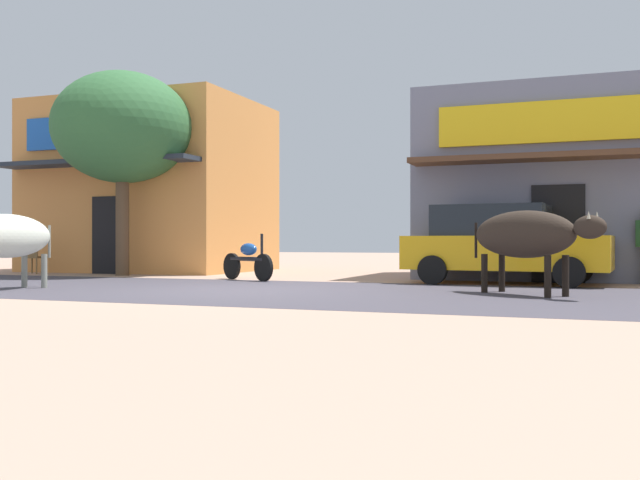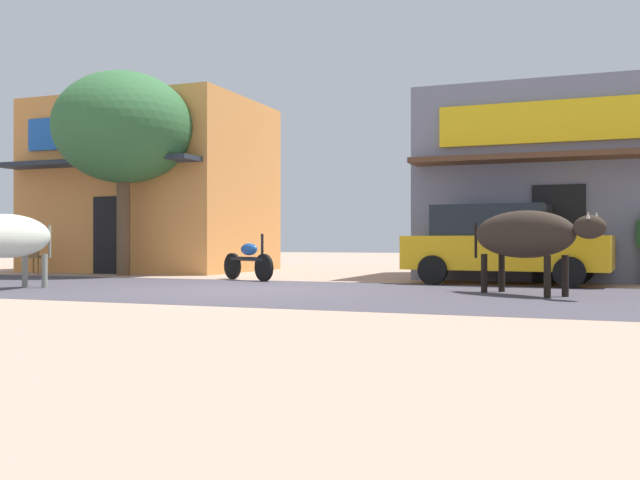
% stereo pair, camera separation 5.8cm
% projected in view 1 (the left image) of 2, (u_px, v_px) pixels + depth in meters
% --- Properties ---
extents(ground, '(80.00, 80.00, 0.00)m').
position_uv_depth(ground, '(238.00, 290.00, 13.11)').
color(ground, tan).
extents(asphalt_road, '(72.00, 6.06, 0.00)m').
position_uv_depth(asphalt_road, '(238.00, 290.00, 13.11)').
color(asphalt_road, '#433E48').
rests_on(asphalt_road, ground).
extents(storefront_left_cafe, '(6.35, 5.53, 4.99)m').
position_uv_depth(storefront_left_cafe, '(152.00, 188.00, 21.78)').
color(storefront_left_cafe, '#DC8E47').
rests_on(storefront_left_cafe, ground).
extents(storefront_right_club, '(6.86, 5.53, 4.43)m').
position_uv_depth(storefront_right_club, '(570.00, 186.00, 17.57)').
color(storefront_right_club, slate).
rests_on(storefront_right_club, ground).
extents(roadside_tree, '(3.59, 3.59, 5.26)m').
position_uv_depth(roadside_tree, '(122.00, 128.00, 18.65)').
color(roadside_tree, brown).
rests_on(roadside_tree, ground).
extents(parked_hatchback_car, '(4.22, 2.25, 1.64)m').
position_uv_depth(parked_hatchback_car, '(502.00, 243.00, 15.08)').
color(parked_hatchback_car, gold).
rests_on(parked_hatchback_car, ground).
extents(parked_motorcycle, '(1.66, 0.95, 1.05)m').
position_uv_depth(parked_motorcycle, '(248.00, 260.00, 16.40)').
color(parked_motorcycle, black).
rests_on(parked_motorcycle, ground).
extents(cow_near_brown, '(0.77, 2.82, 1.38)m').
position_uv_depth(cow_near_brown, '(5.00, 237.00, 13.02)').
color(cow_near_brown, silver).
rests_on(cow_near_brown, ground).
extents(cow_far_dark, '(2.36, 1.89, 1.40)m').
position_uv_depth(cow_far_dark, '(527.00, 235.00, 11.95)').
color(cow_far_dark, '#2F251D').
rests_on(cow_far_dark, ground).
extents(cafe_chair_near_tree, '(0.51, 0.51, 0.92)m').
position_uv_depth(cafe_chair_near_tree, '(33.00, 255.00, 19.53)').
color(cafe_chair_near_tree, brown).
rests_on(cafe_chair_near_tree, ground).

